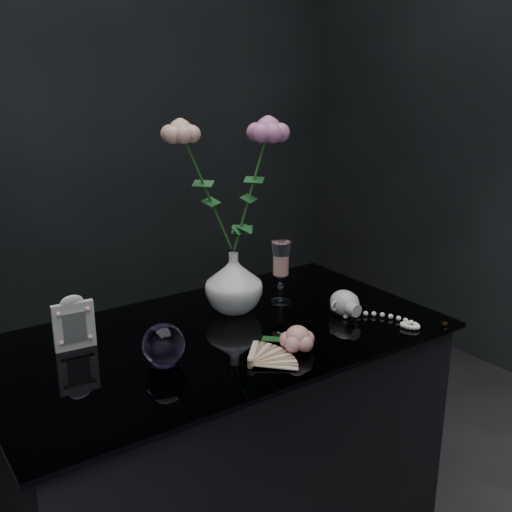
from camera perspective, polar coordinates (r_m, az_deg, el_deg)
table at (r=1.61m, az=-3.20°, el=-19.76°), size 1.05×0.58×0.76m
vase at (r=1.51m, az=-2.13°, el=-2.50°), size 0.16×0.16×0.15m
wine_glass at (r=1.56m, az=2.37°, el=-1.60°), size 0.06×0.06×0.17m
picture_frame at (r=1.37m, az=-16.98°, el=-6.04°), size 0.10×0.08×0.13m
paperweight at (r=1.27m, az=-8.80°, el=-8.33°), size 0.12×0.12×0.09m
paper_fan at (r=1.25m, az=-0.55°, el=-10.14°), size 0.24×0.21×0.02m
loose_rose at (r=1.32m, az=3.97°, el=-7.84°), size 0.16×0.19×0.06m
pearl_jar at (r=1.52m, az=8.44°, el=-4.35°), size 0.23×0.24×0.07m
roses at (r=1.44m, az=-2.47°, el=7.45°), size 0.31×0.11×0.38m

